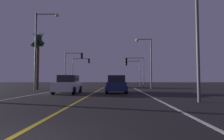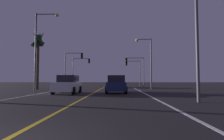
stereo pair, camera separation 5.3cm
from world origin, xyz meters
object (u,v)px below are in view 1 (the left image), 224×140
(car_oncoming, at_px, (68,85))
(street_lamp_right_far, at_px, (147,56))
(car_ahead_far, at_px, (116,83))
(palm_tree_left_mid, at_px, (38,43))
(traffic_light_near_left, at_px, (73,62))
(traffic_light_far_right, at_px, (133,67))
(car_lead_same_lane, at_px, (117,84))
(traffic_light_near_right, at_px, (134,65))
(traffic_light_far_left, at_px, (81,65))
(street_lamp_left_mid, at_px, (41,41))
(street_lamp_right_near, at_px, (190,21))

(car_oncoming, distance_m, street_lamp_right_far, 12.59)
(car_ahead_far, xyz_separation_m, palm_tree_left_mid, (-10.16, -6.94, 5.25))
(car_oncoming, bearing_deg, palm_tree_left_mid, -139.08)
(traffic_light_near_left, height_order, traffic_light_far_right, traffic_light_near_left)
(car_lead_same_lane, distance_m, traffic_light_near_right, 14.11)
(traffic_light_near_right, bearing_deg, traffic_light_far_left, -28.29)
(car_ahead_far, height_order, street_lamp_right_far, street_lamp_right_far)
(traffic_light_far_right, bearing_deg, car_ahead_far, 62.80)
(street_lamp_right_far, height_order, palm_tree_left_mid, palm_tree_left_mid)
(car_ahead_far, bearing_deg, street_lamp_left_mid, 141.20)
(street_lamp_right_near, relative_size, palm_tree_left_mid, 0.94)
(traffic_light_near_right, height_order, street_lamp_left_mid, street_lamp_left_mid)
(car_ahead_far, bearing_deg, traffic_light_near_right, -73.98)
(car_ahead_far, bearing_deg, car_lead_same_lane, -179.17)
(car_oncoming, xyz_separation_m, car_ahead_far, (4.36, 13.63, 0.00))
(car_oncoming, relative_size, street_lamp_right_far, 0.61)
(car_oncoming, xyz_separation_m, palm_tree_left_mid, (-5.80, 6.70, 5.25))
(palm_tree_left_mid, bearing_deg, street_lamp_right_near, -42.34)
(traffic_light_near_left, bearing_deg, street_lamp_right_near, -60.90)
(car_ahead_far, relative_size, palm_tree_left_mid, 0.55)
(car_oncoming, bearing_deg, traffic_light_far_right, 159.11)
(traffic_light_near_left, bearing_deg, car_oncoming, -78.48)
(car_lead_same_lane, bearing_deg, street_lamp_left_mid, 75.66)
(car_ahead_far, distance_m, traffic_light_far_left, 10.11)
(car_lead_same_lane, xyz_separation_m, car_oncoming, (-4.54, -1.06, 0.00))
(traffic_light_near_left, relative_size, traffic_light_far_left, 1.06)
(traffic_light_far_left, bearing_deg, car_oncoming, -82.26)
(street_lamp_left_mid, height_order, street_lamp_right_far, street_lamp_left_mid)
(car_oncoming, distance_m, traffic_light_near_left, 15.26)
(car_lead_same_lane, xyz_separation_m, palm_tree_left_mid, (-10.34, 5.63, 5.25))
(traffic_light_far_right, bearing_deg, palm_tree_left_mid, 44.77)
(traffic_light_far_right, height_order, street_lamp_right_far, street_lamp_right_far)
(street_lamp_right_near, bearing_deg, car_oncoming, -36.93)
(street_lamp_right_far, bearing_deg, traffic_light_far_right, -84.91)
(traffic_light_near_left, xyz_separation_m, traffic_light_far_left, (0.24, 5.50, -0.21))
(street_lamp_left_mid, relative_size, palm_tree_left_mid, 1.14)
(street_lamp_left_mid, xyz_separation_m, street_lamp_right_far, (12.69, 5.07, -1.05))
(car_oncoming, relative_size, car_ahead_far, 1.00)
(traffic_light_near_left, height_order, street_lamp_left_mid, street_lamp_left_mid)
(traffic_light_near_right, distance_m, palm_tree_left_mid, 15.61)
(traffic_light_near_left, distance_m, street_lamp_right_near, 24.23)
(car_lead_same_lane, bearing_deg, street_lamp_right_near, -150.90)
(car_ahead_far, bearing_deg, car_oncoming, 162.28)
(traffic_light_near_right, bearing_deg, street_lamp_left_mid, 44.49)
(traffic_light_far_left, xyz_separation_m, street_lamp_right_near, (11.54, -26.67, 0.47))
(traffic_light_near_right, xyz_separation_m, traffic_light_far_right, (0.15, 5.50, 0.00))
(car_ahead_far, relative_size, traffic_light_far_left, 0.77)
(traffic_light_near_left, bearing_deg, traffic_light_far_right, 27.40)
(traffic_light_far_right, relative_size, street_lamp_left_mid, 0.57)
(traffic_light_near_right, bearing_deg, traffic_light_far_right, -91.56)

